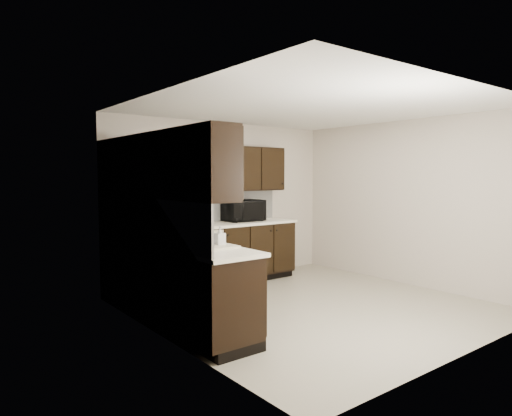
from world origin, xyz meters
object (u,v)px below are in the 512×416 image
at_px(sink, 197,251).
at_px(storage_bin, 179,233).
at_px(blue_pitcher, 201,231).
at_px(microwave, 243,211).
at_px(toaster_oven, 176,218).

distance_m(sink, storage_bin, 0.39).
height_order(sink, blue_pitcher, blue_pitcher).
bearing_deg(storage_bin, sink, -86.77).
relative_size(microwave, toaster_oven, 1.57).
distance_m(toaster_oven, storage_bin, 1.60).
bearing_deg(sink, microwave, 42.96).
bearing_deg(sink, toaster_oven, 68.32).
bearing_deg(storage_bin, microwave, 36.31).
height_order(sink, toaster_oven, sink).
distance_m(microwave, storage_bin, 2.37).
xyz_separation_m(storage_bin, blue_pitcher, (0.11, -0.29, 0.04)).
bearing_deg(blue_pitcher, microwave, 61.12).
bearing_deg(microwave, storage_bin, -141.61).
height_order(microwave, toaster_oven, microwave).
bearing_deg(toaster_oven, blue_pitcher, -90.99).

